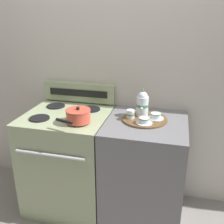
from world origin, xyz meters
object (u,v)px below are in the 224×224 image
Objects in this scene: teacup_left at (144,121)px; creamer_jug at (131,114)px; serving_tray at (144,119)px; teapot at (142,104)px; teacup_right at (156,116)px; stove at (69,160)px; saucepan at (78,116)px.

creamer_jug is at bearing 147.82° from teacup_left.
teacup_left reaches higher than serving_tray.
teacup_left is at bearing -76.14° from teapot.
teapot reaches higher than teacup_right.
teacup_left reaches higher than stove.
serving_tray is 1.63× the size of teapot.
teapot reaches higher than serving_tray.
stove is at bearing -171.29° from teapot.
teacup_left is at bearing -32.18° from creamer_jug.
saucepan reaches higher than teacup_right.
teapot is at bearing 8.71° from stove.
stove is at bearing -175.96° from teacup_right.
stove is 2.53× the size of serving_tray.
teacup_right is 0.20m from creamer_jug.
teacup_right is at bearing 11.93° from creamer_jug.
saucepan is at bearing -151.49° from teapot.
teapot is 0.15m from teacup_right.
creamer_jug reaches higher than teacup_right.
teacup_right is (0.12, -0.04, -0.08)m from teapot.
serving_tray is 5.11× the size of creamer_jug.
saucepan is 2.24× the size of teacup_left.
teacup_right reaches higher than stove.
saucepan is 0.80× the size of serving_tray.
teacup_left is 1.00× the size of teacup_right.
teacup_left is 0.14m from teacup_right.
creamer_jug is (-0.08, -0.09, -0.07)m from teapot.
stove is 0.85m from teapot.
teapot is at bearing 159.44° from teacup_right.
teacup_right is at bearing 19.69° from saucepan.
serving_tray is 0.09m from teacup_right.
stove is 7.08× the size of teacup_left.
teacup_left is (0.04, -0.16, -0.08)m from teapot.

